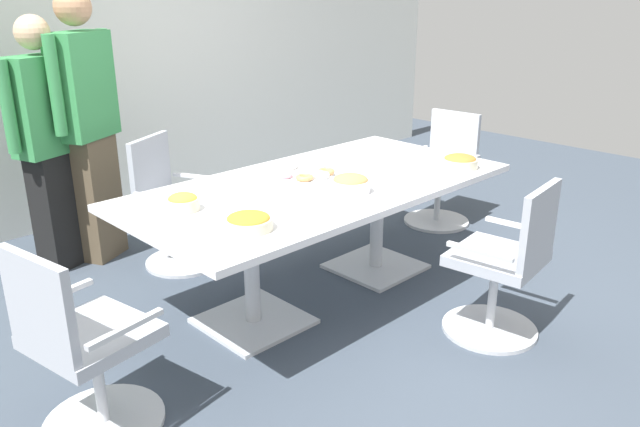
{
  "coord_description": "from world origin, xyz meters",
  "views": [
    {
      "loc": [
        -2.54,
        -2.6,
        1.88
      ],
      "look_at": [
        0.0,
        0.0,
        0.55
      ],
      "focal_mm": 35.04,
      "sensor_mm": 36.0,
      "label": 1
    }
  ],
  "objects_px": {
    "office_chair_1": "(443,175)",
    "snack_bowl_cookies": "(351,183)",
    "conference_table": "(320,202)",
    "office_chair_0": "(505,269)",
    "office_chair_2": "(173,209)",
    "donut_platter": "(304,172)",
    "snack_bowl_pretzels": "(460,161)",
    "snack_bowl_chips_yellow": "(183,202)",
    "snack_bowl_chips_orange": "(249,221)",
    "office_chair_3": "(83,352)",
    "person_standing_0": "(49,142)",
    "person_standing_1": "(88,124)"
  },
  "relations": [
    {
      "from": "person_standing_1",
      "to": "donut_platter",
      "type": "xyz_separation_m",
      "value": [
        0.77,
        -1.36,
        -0.22
      ]
    },
    {
      "from": "office_chair_1",
      "to": "snack_bowl_chips_yellow",
      "type": "height_order",
      "value": "office_chair_1"
    },
    {
      "from": "office_chair_2",
      "to": "snack_bowl_pretzels",
      "type": "height_order",
      "value": "office_chair_2"
    },
    {
      "from": "office_chair_0",
      "to": "office_chair_2",
      "type": "bearing_deg",
      "value": 102.64
    },
    {
      "from": "office_chair_3",
      "to": "snack_bowl_cookies",
      "type": "distance_m",
      "value": 1.71
    },
    {
      "from": "person_standing_1",
      "to": "snack_bowl_chips_yellow",
      "type": "height_order",
      "value": "person_standing_1"
    },
    {
      "from": "snack_bowl_cookies",
      "to": "donut_platter",
      "type": "xyz_separation_m",
      "value": [
        0.04,
        0.45,
        -0.03
      ]
    },
    {
      "from": "snack_bowl_chips_yellow",
      "to": "snack_bowl_pretzels",
      "type": "distance_m",
      "value": 1.85
    },
    {
      "from": "snack_bowl_chips_orange",
      "to": "snack_bowl_pretzels",
      "type": "distance_m",
      "value": 1.69
    },
    {
      "from": "office_chair_2",
      "to": "snack_bowl_pretzels",
      "type": "distance_m",
      "value": 2.0
    },
    {
      "from": "donut_platter",
      "to": "person_standing_1",
      "type": "bearing_deg",
      "value": 119.44
    },
    {
      "from": "office_chair_1",
      "to": "snack_bowl_cookies",
      "type": "relative_size",
      "value": 3.93
    },
    {
      "from": "office_chair_0",
      "to": "snack_bowl_cookies",
      "type": "bearing_deg",
      "value": 107.29
    },
    {
      "from": "donut_platter",
      "to": "office_chair_3",
      "type": "bearing_deg",
      "value": -165.51
    },
    {
      "from": "conference_table",
      "to": "person_standing_0",
      "type": "relative_size",
      "value": 1.4
    },
    {
      "from": "person_standing_1",
      "to": "snack_bowl_chips_yellow",
      "type": "bearing_deg",
      "value": 56.12
    },
    {
      "from": "office_chair_1",
      "to": "donut_platter",
      "type": "height_order",
      "value": "office_chair_1"
    },
    {
      "from": "conference_table",
      "to": "person_standing_0",
      "type": "bearing_deg",
      "value": 121.69
    },
    {
      "from": "snack_bowl_chips_yellow",
      "to": "donut_platter",
      "type": "xyz_separation_m",
      "value": [
        0.91,
        0.04,
        -0.03
      ]
    },
    {
      "from": "person_standing_1",
      "to": "donut_platter",
      "type": "distance_m",
      "value": 1.57
    },
    {
      "from": "person_standing_0",
      "to": "snack_bowl_pretzels",
      "type": "bearing_deg",
      "value": 113.24
    },
    {
      "from": "person_standing_0",
      "to": "snack_bowl_chips_yellow",
      "type": "height_order",
      "value": "person_standing_0"
    },
    {
      "from": "conference_table",
      "to": "snack_bowl_pretzels",
      "type": "relative_size",
      "value": 10.23
    },
    {
      "from": "office_chair_0",
      "to": "person_standing_1",
      "type": "height_order",
      "value": "person_standing_1"
    },
    {
      "from": "donut_platter",
      "to": "conference_table",
      "type": "bearing_deg",
      "value": -102.67
    },
    {
      "from": "office_chair_0",
      "to": "donut_platter",
      "type": "relative_size",
      "value": 2.27
    },
    {
      "from": "office_chair_1",
      "to": "person_standing_1",
      "type": "relative_size",
      "value": 0.49
    },
    {
      "from": "snack_bowl_chips_yellow",
      "to": "snack_bowl_chips_orange",
      "type": "bearing_deg",
      "value": -80.46
    },
    {
      "from": "conference_table",
      "to": "snack_bowl_chips_yellow",
      "type": "relative_size",
      "value": 13.78
    },
    {
      "from": "office_chair_0",
      "to": "office_chair_2",
      "type": "relative_size",
      "value": 1.0
    },
    {
      "from": "office_chair_3",
      "to": "office_chair_1",
      "type": "bearing_deg",
      "value": 88.35
    },
    {
      "from": "snack_bowl_chips_orange",
      "to": "office_chair_2",
      "type": "bearing_deg",
      "value": 74.05
    },
    {
      "from": "conference_table",
      "to": "snack_bowl_chips_orange",
      "type": "distance_m",
      "value": 0.87
    },
    {
      "from": "person_standing_0",
      "to": "snack_bowl_cookies",
      "type": "relative_size",
      "value": 7.4
    },
    {
      "from": "office_chair_2",
      "to": "person_standing_0",
      "type": "xyz_separation_m",
      "value": [
        -0.59,
        0.53,
        0.49
      ]
    },
    {
      "from": "office_chair_0",
      "to": "donut_platter",
      "type": "distance_m",
      "value": 1.36
    },
    {
      "from": "snack_bowl_pretzels",
      "to": "person_standing_0",
      "type": "bearing_deg",
      "value": 133.17
    },
    {
      "from": "office_chair_3",
      "to": "snack_bowl_cookies",
      "type": "relative_size",
      "value": 3.93
    },
    {
      "from": "person_standing_0",
      "to": "snack_bowl_cookies",
      "type": "bearing_deg",
      "value": 98.23
    },
    {
      "from": "office_chair_2",
      "to": "person_standing_0",
      "type": "distance_m",
      "value": 0.93
    },
    {
      "from": "office_chair_2",
      "to": "snack_bowl_pretzels",
      "type": "relative_size",
      "value": 3.88
    },
    {
      "from": "office_chair_1",
      "to": "office_chair_2",
      "type": "xyz_separation_m",
      "value": [
        -2.06,
        0.83,
        0.0
      ]
    },
    {
      "from": "office_chair_1",
      "to": "conference_table",
      "type": "bearing_deg",
      "value": 93.28
    },
    {
      "from": "office_chair_2",
      "to": "snack_bowl_chips_orange",
      "type": "height_order",
      "value": "office_chair_2"
    },
    {
      "from": "snack_bowl_cookies",
      "to": "snack_bowl_chips_yellow",
      "type": "relative_size",
      "value": 1.33
    },
    {
      "from": "conference_table",
      "to": "office_chair_0",
      "type": "height_order",
      "value": "office_chair_0"
    },
    {
      "from": "snack_bowl_cookies",
      "to": "snack_bowl_chips_orange",
      "type": "distance_m",
      "value": 0.8
    },
    {
      "from": "person_standing_0",
      "to": "snack_bowl_pretzels",
      "type": "distance_m",
      "value": 2.75
    },
    {
      "from": "office_chair_2",
      "to": "donut_platter",
      "type": "relative_size",
      "value": 2.27
    },
    {
      "from": "person_standing_0",
      "to": "snack_bowl_chips_yellow",
      "type": "relative_size",
      "value": 9.85
    }
  ]
}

